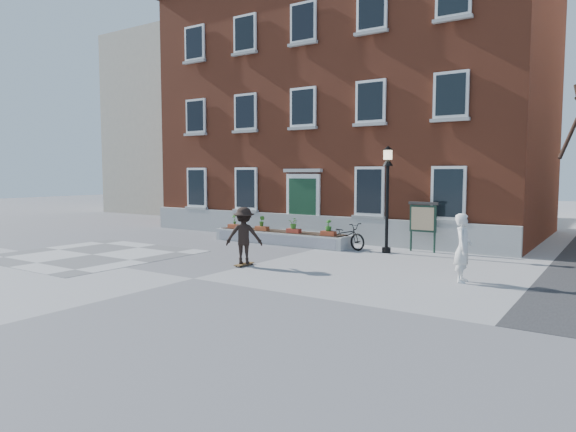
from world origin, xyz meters
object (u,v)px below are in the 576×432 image
Objects in this scene: lamp_post at (387,184)px; notice_board at (423,218)px; bicycle at (345,236)px; bystander at (463,248)px; skateboarder at (244,236)px.

notice_board is at bearing 43.02° from lamp_post.
lamp_post reaches higher than bicycle.
bystander reaches higher than bicycle.
bystander is (5.47, -3.65, 0.42)m from bicycle.
bicycle is at bearing 79.25° from skateboarder.
bicycle is at bearing -179.88° from lamp_post.
bicycle is 6.59m from bystander.
bicycle is 2.66m from lamp_post.
notice_board is at bearing 22.49° from bystander.
skateboarder is at bearing 94.20° from bystander.
notice_board reaches higher than bicycle.
skateboarder is at bearing -118.08° from lamp_post.
bicycle is 1.05× the size of skateboarder.
notice_board is at bearing -57.64° from bicycle.
bystander is 1.00× the size of notice_board.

